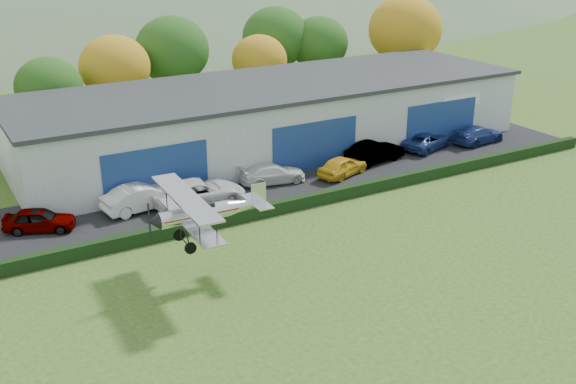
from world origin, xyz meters
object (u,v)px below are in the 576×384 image
car_2 (199,192)px  car_5 (375,152)px  car_0 (39,220)px  car_1 (142,197)px  car_6 (427,141)px  hangar (275,116)px  biplane (204,211)px  car_3 (273,174)px  car_7 (478,135)px  car_4 (342,166)px

car_2 → car_5: size_ratio=1.22×
car_0 → car_2: size_ratio=0.67×
car_1 → car_6: car_1 is taller
hangar → car_2: size_ratio=6.74×
car_5 → car_6: car_5 is taller
car_5 → biplane: biplane is taller
car_3 → car_1: bearing=98.7°
car_5 → car_2: bearing=85.0°
car_2 → car_3: bearing=-76.9°
car_1 → car_6: size_ratio=1.04×
car_0 → car_3: car_0 is taller
car_7 → hangar: bearing=58.6°
car_0 → car_6: size_ratio=0.84×
car_2 → car_6: (20.28, 1.67, -0.17)m
car_1 → car_7: bearing=-98.2°
car_4 → biplane: bearing=102.9°
car_6 → biplane: bearing=95.6°
car_3 → biplane: 14.08m
car_6 → car_4: bearing=81.9°
car_0 → car_4: (20.56, -1.07, 0.03)m
car_4 → car_0: bearing=68.1°
car_4 → car_2: bearing=70.7°
car_1 → car_7: car_1 is taller
car_3 → car_6: (14.29, 0.54, -0.00)m
car_5 → car_6: 5.57m
car_1 → car_4: car_1 is taller
hangar → car_6: (10.23, -6.46, -1.94)m
car_2 → car_5: 14.79m
car_3 → car_7: car_7 is taller
car_5 → car_7: 10.29m
car_4 → car_5: size_ratio=0.85×
car_5 → biplane: size_ratio=0.71×
car_0 → car_6: 29.86m
car_6 → car_7: (4.74, -0.85, 0.03)m
hangar → car_7: size_ratio=8.42×
car_3 → car_7: bearing=-82.6°
car_2 → car_3: car_2 is taller
car_7 → car_1: bearing=84.1°
hangar → car_5: 8.59m
car_4 → car_6: 9.46m
hangar → car_3: (-4.06, -7.00, -1.94)m
car_0 → car_6: car_0 is taller
biplane → car_4: bearing=34.2°
car_2 → car_6: 20.35m
car_1 → biplane: bearing=172.2°
car_2 → car_6: bearing=-82.8°
car_7 → biplane: biplane is taller
car_3 → biplane: bearing=145.6°
hangar → car_1: (-13.42, -7.06, -1.79)m
car_5 → biplane: 20.94m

